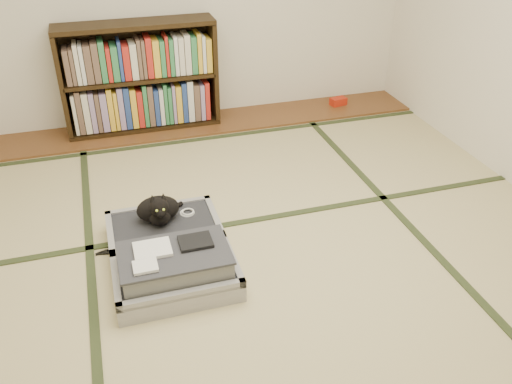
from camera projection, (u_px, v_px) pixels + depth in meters
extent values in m
plane|color=#CDBF89|center=(265.00, 258.00, 3.23)|extent=(4.50, 4.50, 0.00)
cube|color=brown|center=(198.00, 124.00, 4.86)|extent=(4.00, 0.50, 0.02)
cube|color=red|center=(338.00, 101.00, 5.20)|extent=(0.16, 0.12, 0.07)
cube|color=#2D381E|center=(92.00, 290.00, 2.98)|extent=(0.05, 4.50, 0.01)
cube|color=#2D381E|center=(413.00, 230.00, 3.48)|extent=(0.05, 4.50, 0.01)
cube|color=#2D381E|center=(247.00, 221.00, 3.56)|extent=(4.00, 0.05, 0.01)
cube|color=#2D381E|center=(205.00, 139.00, 4.62)|extent=(4.00, 0.05, 0.01)
cube|color=black|center=(62.00, 85.00, 4.41)|extent=(0.04, 0.30, 0.83)
cube|color=black|center=(213.00, 70.00, 4.72)|extent=(0.04, 0.30, 0.83)
cube|color=black|center=(146.00, 125.00, 4.80)|extent=(1.30, 0.30, 0.04)
cube|color=black|center=(134.00, 24.00, 4.34)|extent=(1.30, 0.30, 0.04)
cube|color=black|center=(140.00, 77.00, 4.57)|extent=(1.24, 0.30, 0.03)
cube|color=black|center=(138.00, 72.00, 4.68)|extent=(1.30, 0.02, 0.83)
cube|color=gray|center=(143.00, 102.00, 4.67)|extent=(1.17, 0.21, 0.35)
cube|color=gray|center=(138.00, 56.00, 4.45)|extent=(1.17, 0.21, 0.31)
cube|color=#9D9DA1|center=(177.00, 279.00, 2.98)|extent=(0.67, 0.45, 0.12)
cube|color=#292930|center=(176.00, 275.00, 2.97)|extent=(0.60, 0.38, 0.09)
cube|color=#9D9DA1|center=(183.00, 295.00, 2.78)|extent=(0.67, 0.04, 0.04)
cube|color=#9D9DA1|center=(170.00, 248.00, 3.12)|extent=(0.67, 0.04, 0.04)
cube|color=#9D9DA1|center=(116.00, 281.00, 2.87)|extent=(0.04, 0.45, 0.04)
cube|color=#9D9DA1|center=(232.00, 260.00, 3.03)|extent=(0.04, 0.45, 0.04)
cube|color=#9D9DA1|center=(164.00, 233.00, 3.35)|extent=(0.67, 0.45, 0.12)
cube|color=#292930|center=(164.00, 229.00, 3.33)|extent=(0.60, 0.38, 0.09)
cube|color=#9D9DA1|center=(169.00, 244.00, 3.15)|extent=(0.67, 0.04, 0.04)
cube|color=#9D9DA1|center=(159.00, 207.00, 3.48)|extent=(0.67, 0.04, 0.04)
cube|color=#9D9DA1|center=(110.00, 234.00, 3.24)|extent=(0.04, 0.45, 0.04)
cube|color=#9D9DA1|center=(214.00, 217.00, 3.39)|extent=(0.04, 0.45, 0.04)
cylinder|color=black|center=(169.00, 246.00, 3.13)|extent=(0.61, 0.02, 0.02)
cube|color=gray|center=(175.00, 263.00, 2.92)|extent=(0.58, 0.35, 0.12)
cube|color=#35363C|center=(174.00, 253.00, 2.89)|extent=(0.59, 0.37, 0.01)
cube|color=white|center=(152.00, 249.00, 2.89)|extent=(0.20, 0.16, 0.02)
cube|color=black|center=(195.00, 242.00, 2.95)|extent=(0.18, 0.14, 0.02)
cube|color=white|center=(145.00, 266.00, 2.76)|extent=(0.13, 0.11, 0.02)
cube|color=white|center=(145.00, 312.00, 2.75)|extent=(0.05, 0.01, 0.04)
cube|color=white|center=(167.00, 310.00, 2.79)|extent=(0.04, 0.01, 0.03)
cube|color=orange|center=(226.00, 296.00, 2.86)|extent=(0.04, 0.01, 0.03)
cube|color=#197F33|center=(214.00, 296.00, 2.83)|extent=(0.04, 0.01, 0.03)
ellipsoid|color=black|center=(158.00, 209.00, 3.31)|extent=(0.26, 0.17, 0.16)
ellipsoid|color=black|center=(160.00, 218.00, 3.25)|extent=(0.13, 0.09, 0.09)
ellipsoid|color=black|center=(159.00, 207.00, 3.18)|extent=(0.11, 0.10, 0.11)
sphere|color=black|center=(161.00, 213.00, 3.15)|extent=(0.05, 0.05, 0.05)
cone|color=black|center=(152.00, 198.00, 3.16)|extent=(0.04, 0.05, 0.05)
cone|color=black|center=(163.00, 197.00, 3.17)|extent=(0.04, 0.05, 0.05)
sphere|color=#A5BF33|center=(157.00, 211.00, 3.13)|extent=(0.02, 0.02, 0.02)
sphere|color=#A5BF33|center=(164.00, 210.00, 3.14)|extent=(0.02, 0.02, 0.02)
cylinder|color=black|center=(171.00, 208.00, 3.43)|extent=(0.16, 0.09, 0.03)
torus|color=white|center=(187.00, 213.00, 3.41)|extent=(0.09, 0.09, 0.01)
torus|color=white|center=(188.00, 212.00, 3.40)|extent=(0.08, 0.08, 0.01)
cube|color=black|center=(130.00, 252.00, 3.27)|extent=(0.37, 0.09, 0.01)
cube|color=black|center=(111.00, 249.00, 3.29)|extent=(0.18, 0.06, 0.01)
cube|color=black|center=(148.00, 243.00, 3.35)|extent=(0.12, 0.16, 0.01)
cylinder|color=black|center=(128.00, 239.00, 3.38)|extent=(0.03, 0.07, 0.01)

